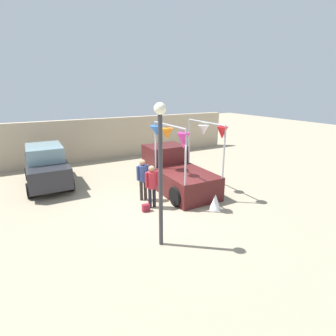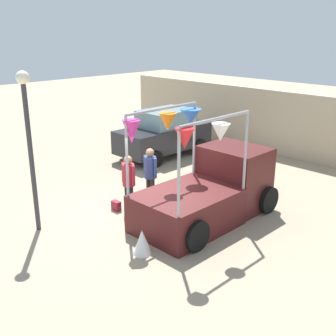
# 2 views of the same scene
# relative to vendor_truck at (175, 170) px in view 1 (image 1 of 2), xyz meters

# --- Properties ---
(ground_plane) EXTENTS (60.00, 60.00, 0.00)m
(ground_plane) POSITION_rel_vendor_truck_xyz_m (-1.28, -1.28, -0.85)
(ground_plane) COLOR gray
(vendor_truck) EXTENTS (2.39, 4.09, 3.07)m
(vendor_truck) POSITION_rel_vendor_truck_xyz_m (0.00, 0.00, 0.00)
(vendor_truck) COLOR #4C1919
(vendor_truck) RESTS_ON ground
(parked_car) EXTENTS (1.88, 4.00, 1.88)m
(parked_car) POSITION_rel_vendor_truck_xyz_m (-5.06, 3.12, 0.09)
(parked_car) COLOR #26262B
(parked_car) RESTS_ON ground
(person_customer) EXTENTS (0.53, 0.34, 1.67)m
(person_customer) POSITION_rel_vendor_truck_xyz_m (-1.82, -1.44, 0.16)
(person_customer) COLOR black
(person_customer) RESTS_ON ground
(person_vendor) EXTENTS (0.53, 0.34, 1.71)m
(person_vendor) POSITION_rel_vendor_truck_xyz_m (-1.82, -0.62, 0.18)
(person_vendor) COLOR #2D2823
(person_vendor) RESTS_ON ground
(handbag) EXTENTS (0.28, 0.16, 0.28)m
(handbag) POSITION_rel_vendor_truck_xyz_m (-2.17, -1.64, -0.71)
(handbag) COLOR maroon
(handbag) RESTS_ON ground
(street_lamp) EXTENTS (0.32, 0.32, 4.05)m
(street_lamp) POSITION_rel_vendor_truck_xyz_m (-2.65, -3.81, 1.78)
(street_lamp) COLOR #333338
(street_lamp) RESTS_ON ground
(brick_boundary_wall) EXTENTS (18.00, 0.36, 2.60)m
(brick_boundary_wall) POSITION_rel_vendor_truck_xyz_m (-1.28, 6.65, 0.45)
(brick_boundary_wall) COLOR tan
(brick_boundary_wall) RESTS_ON ground
(folded_kite_bundle_white) EXTENTS (0.57, 0.57, 0.60)m
(folded_kite_bundle_white) POSITION_rel_vendor_truck_xyz_m (0.19, -2.73, -0.55)
(folded_kite_bundle_white) COLOR white
(folded_kite_bundle_white) RESTS_ON ground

